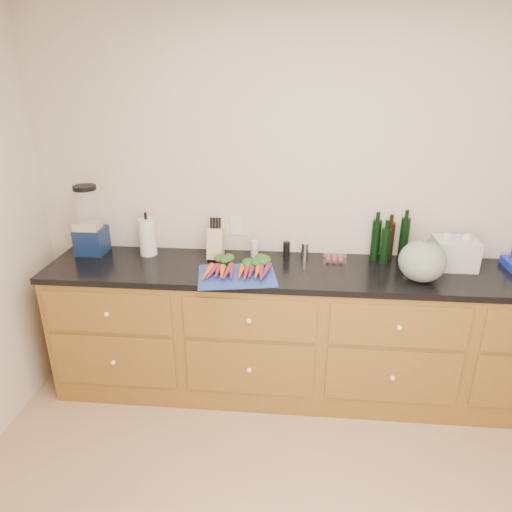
# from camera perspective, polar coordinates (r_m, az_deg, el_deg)

# --- Properties ---
(wall_back) EXTENTS (4.10, 0.05, 2.60)m
(wall_back) POSITION_cam_1_polar(r_m,az_deg,el_deg) (3.18, 8.43, 6.61)
(wall_back) COLOR beige
(wall_back) RESTS_ON ground
(cabinets) EXTENTS (3.60, 0.64, 0.90)m
(cabinets) POSITION_cam_1_polar(r_m,az_deg,el_deg) (3.22, 7.86, -9.74)
(cabinets) COLOR brown
(cabinets) RESTS_ON ground
(countertop) EXTENTS (3.64, 0.62, 0.04)m
(countertop) POSITION_cam_1_polar(r_m,az_deg,el_deg) (3.00, 8.32, -2.05)
(countertop) COLOR black
(countertop) RESTS_ON cabinets
(cutting_board) EXTENTS (0.53, 0.44, 0.01)m
(cutting_board) POSITION_cam_1_polar(r_m,az_deg,el_deg) (2.86, -2.40, -2.48)
(cutting_board) COLOR #223B95
(cutting_board) RESTS_ON countertop
(carrots) EXTENTS (0.41, 0.30, 0.06)m
(carrots) POSITION_cam_1_polar(r_m,az_deg,el_deg) (2.88, -2.31, -1.61)
(carrots) COLOR orange
(carrots) RESTS_ON cutting_board
(squash) EXTENTS (0.28, 0.28, 0.25)m
(squash) POSITION_cam_1_polar(r_m,az_deg,el_deg) (2.94, 20.07, -0.61)
(squash) COLOR slate
(squash) RESTS_ON countertop
(blender_appliance) EXTENTS (0.19, 0.19, 0.48)m
(blender_appliance) POSITION_cam_1_polar(r_m,az_deg,el_deg) (3.38, -20.11, 3.74)
(blender_appliance) COLOR #0F2047
(blender_appliance) RESTS_ON countertop
(paper_towel) EXTENTS (0.12, 0.12, 0.26)m
(paper_towel) POSITION_cam_1_polar(r_m,az_deg,el_deg) (3.25, -13.41, 2.32)
(paper_towel) COLOR silver
(paper_towel) RESTS_ON countertop
(knife_block) EXTENTS (0.11, 0.11, 0.21)m
(knife_block) POSITION_cam_1_polar(r_m,az_deg,el_deg) (3.12, -5.07, 1.57)
(knife_block) COLOR tan
(knife_block) RESTS_ON countertop
(grinder_salt) EXTENTS (0.05, 0.05, 0.12)m
(grinder_salt) POSITION_cam_1_polar(r_m,az_deg,el_deg) (3.14, -0.20, 0.90)
(grinder_salt) COLOR silver
(grinder_salt) RESTS_ON countertop
(grinder_pepper) EXTENTS (0.05, 0.05, 0.12)m
(grinder_pepper) POSITION_cam_1_polar(r_m,az_deg,el_deg) (3.13, 3.83, 0.74)
(grinder_pepper) COLOR black
(grinder_pepper) RESTS_ON countertop
(canister_chrome) EXTENTS (0.05, 0.05, 0.11)m
(canister_chrome) POSITION_cam_1_polar(r_m,az_deg,el_deg) (3.13, 6.12, 0.64)
(canister_chrome) COLOR silver
(canister_chrome) RESTS_ON countertop
(tomato_box) EXTENTS (0.15, 0.12, 0.07)m
(tomato_box) POSITION_cam_1_polar(r_m,az_deg,el_deg) (3.14, 9.78, 0.08)
(tomato_box) COLOR white
(tomato_box) RESTS_ON countertop
(bottles) EXTENTS (0.25, 0.13, 0.30)m
(bottles) POSITION_cam_1_polar(r_m,az_deg,el_deg) (3.20, 16.26, 1.79)
(bottles) COLOR black
(bottles) RESTS_ON countertop
(grocery_bag) EXTENTS (0.27, 0.22, 0.19)m
(grocery_bag) POSITION_cam_1_polar(r_m,az_deg,el_deg) (3.23, 23.56, 0.31)
(grocery_bag) COLOR silver
(grocery_bag) RESTS_ON countertop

